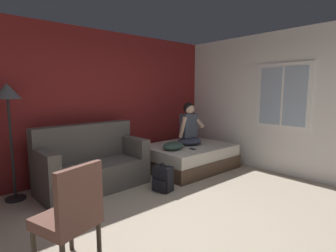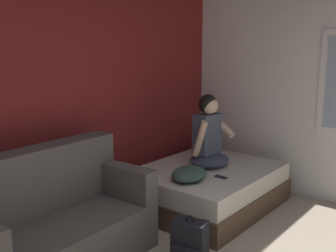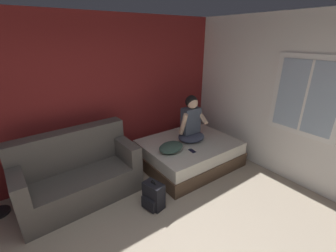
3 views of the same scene
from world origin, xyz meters
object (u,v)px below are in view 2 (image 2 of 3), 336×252
(couch, at_px, (54,225))
(backpack, at_px, (189,244))
(throw_pillow, at_px, (189,174))
(cell_phone, at_px, (221,177))
(person_seated, at_px, (209,138))
(bed, at_px, (207,187))

(couch, bearing_deg, backpack, -48.22)
(throw_pillow, relative_size, cell_phone, 3.33)
(person_seated, relative_size, cell_phone, 6.08)
(person_seated, bearing_deg, throw_pillow, -167.30)
(bed, height_order, person_seated, person_seated)
(bed, xyz_separation_m, backpack, (-1.20, -0.62, -0.04))
(throw_pillow, height_order, cell_phone, throw_pillow)
(person_seated, height_order, cell_phone, person_seated)
(throw_pillow, distance_m, cell_phone, 0.37)
(bed, distance_m, backpack, 1.35)
(throw_pillow, bearing_deg, bed, 10.79)
(couch, bearing_deg, cell_phone, -17.87)
(couch, height_order, cell_phone, couch)
(backpack, relative_size, cell_phone, 3.18)
(throw_pillow, bearing_deg, couch, 166.62)
(bed, bearing_deg, cell_phone, -123.18)
(backpack, distance_m, cell_phone, 1.08)
(bed, distance_m, cell_phone, 0.45)
(person_seated, bearing_deg, backpack, -152.82)
(couch, distance_m, person_seated, 2.10)
(throw_pillow, xyz_separation_m, cell_phone, (0.29, -0.22, -0.07))
(person_seated, relative_size, backpack, 1.91)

